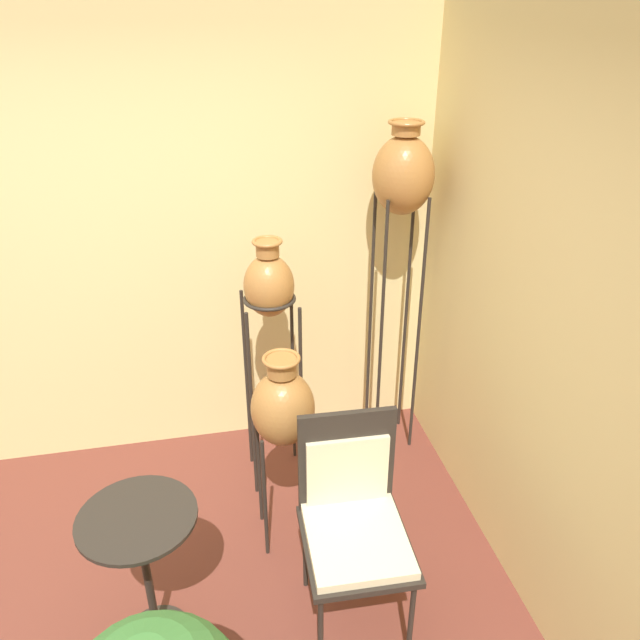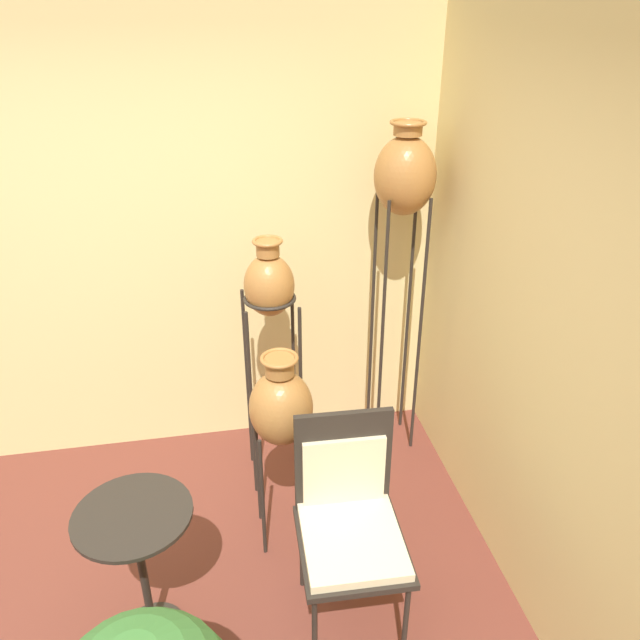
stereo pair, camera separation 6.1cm
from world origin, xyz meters
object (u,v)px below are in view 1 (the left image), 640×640
(vase_stand_medium, at_px, (269,292))
(chair, at_px, (353,513))
(vase_stand_short, at_px, (283,408))
(side_table, at_px, (143,552))
(vase_stand_tall, at_px, (403,182))

(vase_stand_medium, xyz_separation_m, chair, (0.22, -0.99, -0.65))
(vase_stand_short, relative_size, side_table, 1.52)
(vase_stand_medium, xyz_separation_m, vase_stand_short, (-0.01, -0.49, -0.40))
(vase_stand_tall, xyz_separation_m, side_table, (-1.47, -1.19, -1.18))
(vase_stand_medium, bearing_deg, vase_stand_tall, 14.82)
(vase_stand_short, distance_m, chair, 0.60)
(side_table, bearing_deg, vase_stand_medium, 54.88)
(vase_stand_tall, height_order, vase_stand_medium, vase_stand_tall)
(vase_stand_tall, relative_size, vase_stand_short, 1.83)
(vase_stand_short, bearing_deg, chair, -65.34)
(vase_stand_tall, relative_size, side_table, 2.78)
(vase_stand_tall, bearing_deg, side_table, -140.97)
(vase_stand_medium, xyz_separation_m, side_table, (-0.69, -0.98, -0.69))
(vase_stand_medium, relative_size, vase_stand_short, 1.36)
(vase_stand_medium, distance_m, side_table, 1.39)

